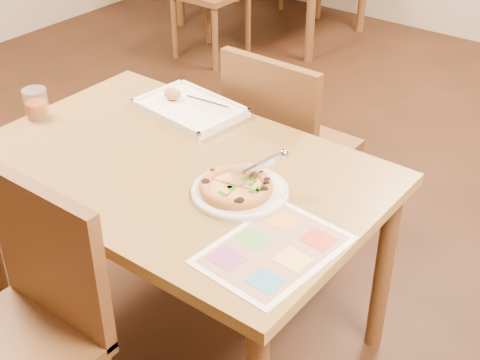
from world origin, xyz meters
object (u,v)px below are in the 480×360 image
Objects in this scene: appetizer_tray at (188,108)px; pizza_cutter at (258,167)px; pizza at (236,187)px; dining_table at (177,186)px; chair_far at (282,133)px; glass_tumbler at (36,105)px; chair_near at (29,305)px; plate at (240,192)px; menu at (274,249)px.

pizza_cutter is at bearing -28.08° from appetizer_tray.
pizza is at bearing -34.41° from appetizer_tray.
dining_table is 0.35m from pizza_cutter.
chair_far reaches higher than pizza.
appetizer_tray is 3.68× the size of glass_tumbler.
pizza_cutter is at bearing 64.63° from chair_near.
appetizer_tray is at bearing 146.69° from plate.
menu is at bearing -31.59° from pizza.
plate is 2.70× the size of glass_tumbler.
pizza_cutter is at bearing 5.51° from glass_tumbler.
appetizer_tray is (-0.21, -0.30, 0.17)m from chair_far.
chair_near is at bearing -76.94° from appetizer_tray.
glass_tumbler is (-0.40, -0.36, 0.03)m from appetizer_tray.
plate reaches higher than dining_table.
pizza is (0.26, 0.58, 0.18)m from chair_near.
menu is (0.24, -0.15, -0.02)m from pizza.
menu is at bearing -33.80° from plate.
pizza_cutter is 0.91m from glass_tumbler.
pizza is at bearing 112.45° from chair_far.
chair_near is 1.00× the size of chair_far.
chair_far reaches higher than menu.
glass_tumbler reaches higher than appetizer_tray.
appetizer_tray is (-0.21, 0.30, 0.10)m from dining_table.
appetizer_tray reaches higher than dining_table.
chair_far reaches higher than appetizer_tray.
plate is 1.31× the size of pizza.
plate is at bearing 3.08° from glass_tumbler.
appetizer_tray is at bearing 55.30° from chair_far.
appetizer_tray is 0.54m from glass_tumbler.
dining_table is at bearing 90.00° from chair_near.
pizza_cutter is 0.58m from appetizer_tray.
dining_table is 9.16× the size of pizza_cutter.
pizza_cutter is 1.33× the size of glass_tumbler.
menu is at bearing 41.35° from chair_near.
dining_table is 0.61m from chair_far.
plate is 0.73× the size of appetizer_tray.
dining_table is 3.31× the size of appetizer_tray.
chair_far is 4.41× the size of glass_tumbler.
menu is (0.20, -0.19, -0.08)m from pizza_cutter.
chair_near is 0.66m from pizza.
menu is at bearing 122.82° from chair_far.
pizza_cutter is at bearing 5.49° from dining_table.
appetizer_tray is (-0.21, 0.90, 0.17)m from chair_near.
chair_near is at bearing 90.00° from chair_far.
plate is at bearing -2.54° from dining_table.
plate is 2.03× the size of pizza_cutter.
glass_tumbler is (-0.87, -0.05, 0.04)m from plate.
menu is (0.50, 0.44, 0.16)m from chair_near.
plate is (0.26, -0.01, 0.09)m from dining_table.
chair_far is at bearing 122.82° from menu.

